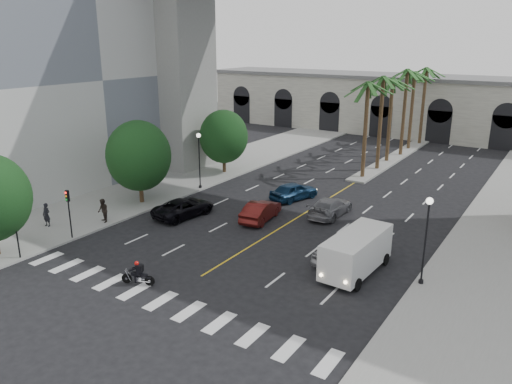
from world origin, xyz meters
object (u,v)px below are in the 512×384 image
at_px(lamp_post_right, 426,234).
at_px(traffic_signal_far, 69,206).
at_px(car_e, 294,191).
at_px(cargo_van, 356,252).
at_px(motorcycle_rider, 139,274).
at_px(car_b, 261,211).
at_px(lamp_post_left_far, 199,156).
at_px(car_d, 330,207).
at_px(traffic_signal_near, 15,223).
at_px(pedestrian_a, 46,215).
at_px(pedestrian_b, 103,211).
at_px(car_c, 184,208).
at_px(car_a, 341,248).

bearing_deg(lamp_post_right, traffic_signal_far, -164.02).
relative_size(car_e, cargo_van, 0.78).
bearing_deg(cargo_van, motorcycle_rider, -137.49).
relative_size(motorcycle_rider, car_b, 0.42).
distance_m(lamp_post_left_far, car_d, 13.60).
bearing_deg(motorcycle_rider, traffic_signal_near, 170.78).
bearing_deg(car_e, pedestrian_a, 70.35).
relative_size(car_b, cargo_van, 0.78).
height_order(pedestrian_a, pedestrian_b, pedestrian_b).
distance_m(lamp_post_right, car_c, 19.42).
bearing_deg(car_d, traffic_signal_far, 47.82).
xyz_separation_m(car_b, pedestrian_b, (-9.67, -7.25, 0.30)).
height_order(motorcycle_rider, car_e, car_e).
relative_size(lamp_post_left_far, lamp_post_right, 1.00).
distance_m(cargo_van, pedestrian_a, 22.96).
height_order(traffic_signal_near, cargo_van, traffic_signal_near).
bearing_deg(traffic_signal_far, cargo_van, 17.54).
relative_size(car_c, car_e, 1.13).
height_order(lamp_post_left_far, car_b, lamp_post_left_far).
bearing_deg(lamp_post_left_far, motorcycle_rider, -61.66).
xyz_separation_m(traffic_signal_near, traffic_signal_far, (0.00, 4.00, 0.00)).
distance_m(lamp_post_left_far, pedestrian_a, 14.59).
bearing_deg(cargo_van, car_c, 175.36).
height_order(car_b, car_d, car_b).
distance_m(lamp_post_left_far, traffic_signal_near, 18.51).
bearing_deg(car_e, traffic_signal_far, 79.53).
bearing_deg(car_b, car_a, 149.64).
height_order(car_c, car_d, car_d).
bearing_deg(traffic_signal_near, car_a, 32.78).
height_order(traffic_signal_far, car_b, traffic_signal_far).
relative_size(motorcycle_rider, car_c, 0.37).
height_order(motorcycle_rider, car_a, car_a).
bearing_deg(pedestrian_a, car_e, 44.08).
bearing_deg(traffic_signal_near, car_c, 73.75).
bearing_deg(car_a, pedestrian_b, 16.24).
relative_size(lamp_post_left_far, car_d, 1.04).
distance_m(car_a, car_d, 8.35).
bearing_deg(car_b, car_e, -94.99).
relative_size(traffic_signal_far, car_d, 0.71).
xyz_separation_m(car_e, cargo_van, (10.06, -10.58, 0.60)).
bearing_deg(car_b, traffic_signal_far, 41.01).
height_order(lamp_post_right, car_e, lamp_post_right).
relative_size(lamp_post_right, car_e, 1.15).
xyz_separation_m(lamp_post_left_far, motorcycle_rider, (9.04, -16.76, -2.56)).
bearing_deg(pedestrian_a, motorcycle_rider, -21.08).
xyz_separation_m(car_d, car_e, (-4.46, 2.07, 0.05)).
relative_size(lamp_post_left_far, pedestrian_b, 2.89).
height_order(car_c, car_e, car_e).
xyz_separation_m(traffic_signal_far, car_e, (8.82, 16.54, -1.72)).
xyz_separation_m(car_b, car_e, (-0.33, 5.97, 0.02)).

